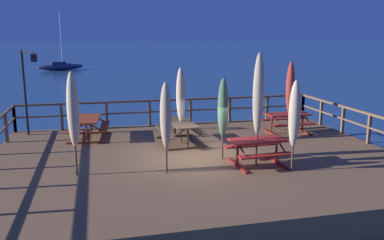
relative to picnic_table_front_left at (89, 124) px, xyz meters
name	(u,v)px	position (x,y,z in m)	size (l,w,h in m)	color
ground_plane	(197,182)	(3.34, -3.01, -1.43)	(600.00, 600.00, 0.00)	navy
wooden_deck	(197,169)	(3.34, -3.01, -0.99)	(12.63, 9.64, 0.88)	brown
railing_waterside_far	(170,107)	(3.34, 1.66, 0.19)	(12.43, 0.10, 1.09)	brown
railing_side_right	(370,123)	(9.50, -3.01, 0.18)	(0.10, 9.44, 1.09)	brown
picnic_table_front_left	(89,124)	(0.00, 0.00, 0.00)	(1.56, 1.93, 0.78)	#993819
picnic_table_mid_left	(257,147)	(4.82, -4.29, -0.01)	(1.68, 1.49, 0.78)	maroon
picnic_table_back_right	(181,127)	(3.16, -1.37, 0.01)	(1.54, 2.15, 0.78)	brown
picnic_table_mid_centre	(287,119)	(7.48, -0.87, 0.00)	(1.75, 1.47, 0.78)	maroon
patio_umbrella_tall_mid_left	(223,108)	(4.01, -3.49, 1.03)	(0.32, 0.32, 2.50)	#4C3828
patio_umbrella_short_back	(258,95)	(4.81, -4.26, 1.51)	(0.32, 0.32, 3.25)	#4C3828
patio_umbrella_tall_back_right	(181,95)	(3.16, -1.35, 1.13)	(0.32, 0.32, 2.65)	#4C3828
patio_umbrella_tall_mid_right	(290,88)	(7.56, -0.80, 1.20)	(0.32, 0.32, 2.76)	#4C3828
patio_umbrella_tall_back_left	(73,110)	(-0.29, -4.02, 1.24)	(0.32, 0.32, 2.82)	#4C3828
patio_umbrella_short_mid	(295,114)	(5.55, -5.06, 1.07)	(0.32, 0.32, 2.55)	#4C3828
patio_umbrella_short_front	(166,116)	(2.12, -4.42, 1.05)	(0.32, 0.32, 2.52)	#4C3828
lamp_post_hooked	(28,80)	(-2.11, 1.00, 1.56)	(0.61, 0.45, 3.20)	black
sailboat_distant	(60,66)	(-4.25, 41.88, -0.92)	(6.23, 3.45, 7.72)	navy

